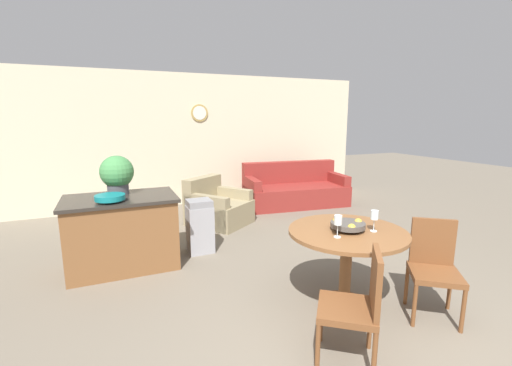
# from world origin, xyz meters

# --- Properties ---
(wall_back) EXTENTS (8.00, 0.09, 2.70)m
(wall_back) POSITION_xyz_m (0.00, 5.71, 1.35)
(wall_back) COLOR beige
(wall_back) RESTS_ON ground_plane
(dining_table) EXTENTS (1.11, 1.11, 0.78)m
(dining_table) POSITION_xyz_m (0.43, 1.05, 0.60)
(dining_table) COLOR brown
(dining_table) RESTS_ON ground_plane
(dining_chair_near_left) EXTENTS (0.59, 0.59, 0.89)m
(dining_chair_near_left) POSITION_xyz_m (0.01, 0.38, 0.49)
(dining_chair_near_left) COLOR brown
(dining_chair_near_left) RESTS_ON ground_plane
(dining_chair_near_right) EXTENTS (0.59, 0.59, 0.89)m
(dining_chair_near_right) POSITION_xyz_m (1.10, 0.63, 0.49)
(dining_chair_near_right) COLOR brown
(dining_chair_near_right) RESTS_ON ground_plane
(fruit_bowl) EXTENTS (0.32, 0.32, 0.10)m
(fruit_bowl) POSITION_xyz_m (0.43, 1.05, 0.83)
(fruit_bowl) COLOR #4C4742
(fruit_bowl) RESTS_ON dining_table
(wine_glass_left) EXTENTS (0.07, 0.07, 0.20)m
(wine_glass_left) POSITION_xyz_m (0.23, 0.93, 0.93)
(wine_glass_left) COLOR silver
(wine_glass_left) RESTS_ON dining_table
(wine_glass_right) EXTENTS (0.07, 0.07, 0.20)m
(wine_glass_right) POSITION_xyz_m (0.63, 0.93, 0.93)
(wine_glass_right) COLOR silver
(wine_glass_right) RESTS_ON dining_table
(kitchen_island) EXTENTS (1.29, 0.82, 0.88)m
(kitchen_island) POSITION_xyz_m (-1.49, 2.88, 0.44)
(kitchen_island) COLOR brown
(kitchen_island) RESTS_ON ground_plane
(teal_bowl) EXTENTS (0.33, 0.33, 0.08)m
(teal_bowl) POSITION_xyz_m (-1.60, 2.66, 0.94)
(teal_bowl) COLOR #147A7F
(teal_bowl) RESTS_ON kitchen_island
(potted_plant) EXTENTS (0.40, 0.40, 0.48)m
(potted_plant) POSITION_xyz_m (-1.50, 3.06, 1.14)
(potted_plant) COLOR #4C4C51
(potted_plant) RESTS_ON kitchen_island
(trash_bin) EXTENTS (0.33, 0.30, 0.73)m
(trash_bin) POSITION_xyz_m (-0.51, 2.97, 0.36)
(trash_bin) COLOR #9E9EA3
(trash_bin) RESTS_ON ground_plane
(couch) EXTENTS (2.17, 1.22, 0.88)m
(couch) POSITION_xyz_m (1.97, 4.72, 0.30)
(couch) COLOR maroon
(couch) RESTS_ON ground_plane
(armchair) EXTENTS (1.22, 1.24, 0.79)m
(armchair) POSITION_xyz_m (0.08, 4.10, 0.27)
(armchair) COLOR #998966
(armchair) RESTS_ON ground_plane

